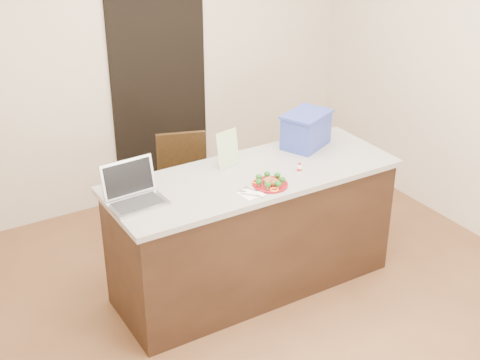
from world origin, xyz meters
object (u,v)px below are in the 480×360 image
laptop (133,191)px  blue_box (306,129)px  napkin (251,194)px  yogurt_bottle (299,169)px  island (253,231)px  chair (188,181)px  plate (270,184)px

laptop → blue_box: (1.44, 0.14, 0.07)m
napkin → yogurt_bottle: 0.47m
island → laptop: size_ratio=5.59×
napkin → chair: napkin is taller
island → chair: (-0.08, 0.86, 0.05)m
island → blue_box: bearing=18.7°
island → napkin: bearing=-125.2°
island → napkin: (-0.18, -0.25, 0.46)m
blue_box → laptop: bearing=161.5°
laptop → chair: laptop is taller
chair → plate: bearing=-66.6°
yogurt_bottle → chair: bearing=110.0°
chair → laptop: bearing=-115.1°
yogurt_bottle → chair: 1.15m
island → laptop: bearing=176.1°
island → laptop: laptop is taller
yogurt_bottle → chair: size_ratio=0.08×
yogurt_bottle → laptop: bearing=169.7°
island → yogurt_bottle: 0.58m
napkin → yogurt_bottle: (0.46, 0.10, 0.03)m
laptop → blue_box: 1.45m
island → plate: (-0.00, -0.21, 0.47)m
yogurt_bottle → blue_box: (0.30, 0.34, 0.11)m
yogurt_bottle → island: bearing=152.3°
plate → chair: plate is taller
yogurt_bottle → napkin: bearing=-167.3°
island → yogurt_bottle: yogurt_bottle is taller
plate → napkin: (-0.17, -0.04, -0.01)m
napkin → chair: (0.09, 1.11, -0.41)m
plate → blue_box: blue_box is taller
island → plate: plate is taller
napkin → yogurt_bottle: yogurt_bottle is taller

